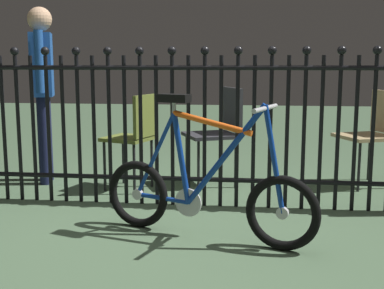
{
  "coord_description": "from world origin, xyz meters",
  "views": [
    {
      "loc": [
        0.5,
        -3.05,
        1.08
      ],
      "look_at": [
        0.11,
        0.21,
        0.55
      ],
      "focal_mm": 47.71,
      "sensor_mm": 36.0,
      "label": 1
    }
  ],
  "objects_px": {
    "chair_charcoal": "(220,127)",
    "chair_olive": "(135,132)",
    "chair_tan": "(374,129)",
    "person_visitor": "(42,80)",
    "bicycle": "(205,192)"
  },
  "relations": [
    {
      "from": "chair_charcoal",
      "to": "chair_olive",
      "type": "xyz_separation_m",
      "value": [
        -0.7,
        -0.28,
        -0.02
      ]
    },
    {
      "from": "chair_charcoal",
      "to": "chair_olive",
      "type": "height_order",
      "value": "chair_charcoal"
    },
    {
      "from": "chair_tan",
      "to": "person_visitor",
      "type": "distance_m",
      "value": 2.96
    },
    {
      "from": "chair_charcoal",
      "to": "person_visitor",
      "type": "distance_m",
      "value": 1.63
    },
    {
      "from": "chair_tan",
      "to": "chair_charcoal",
      "type": "bearing_deg",
      "value": -174.42
    },
    {
      "from": "chair_charcoal",
      "to": "person_visitor",
      "type": "bearing_deg",
      "value": -176.14
    },
    {
      "from": "bicycle",
      "to": "person_visitor",
      "type": "distance_m",
      "value": 2.15
    },
    {
      "from": "bicycle",
      "to": "chair_olive",
      "type": "height_order",
      "value": "bicycle"
    },
    {
      "from": "person_visitor",
      "to": "chair_olive",
      "type": "bearing_deg",
      "value": -11.35
    },
    {
      "from": "person_visitor",
      "to": "chair_tan",
      "type": "bearing_deg",
      "value": 4.66
    },
    {
      "from": "chair_olive",
      "to": "chair_charcoal",
      "type": "bearing_deg",
      "value": 21.98
    },
    {
      "from": "chair_tan",
      "to": "chair_charcoal",
      "type": "xyz_separation_m",
      "value": [
        -1.35,
        -0.13,
        0.01
      ]
    },
    {
      "from": "chair_tan",
      "to": "person_visitor",
      "type": "relative_size",
      "value": 0.54
    },
    {
      "from": "chair_charcoal",
      "to": "chair_olive",
      "type": "bearing_deg",
      "value": -158.02
    },
    {
      "from": "chair_charcoal",
      "to": "bicycle",
      "type": "bearing_deg",
      "value": -89.89
    }
  ]
}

